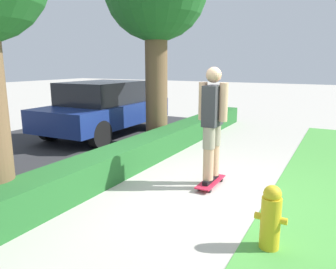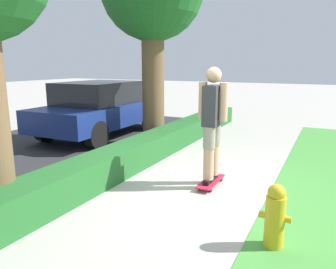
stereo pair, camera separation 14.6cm
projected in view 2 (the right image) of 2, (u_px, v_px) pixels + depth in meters
name	position (u px, v px, depth m)	size (l,w,h in m)	color
ground_plane	(198.00, 192.00, 5.07)	(60.00, 60.00, 0.00)	#ADA89E
street_asphalt	(13.00, 158.00, 6.91)	(12.82, 5.00, 0.01)	#2D2D30
hedge_row	(113.00, 163.00, 5.72)	(12.82, 0.60, 0.49)	#236028
skateboard	(211.00, 181.00, 5.34)	(0.79, 0.24, 0.08)	red
skater_person	(212.00, 122.00, 5.13)	(0.52, 0.47, 1.82)	black
parked_car_middle	(101.00, 108.00, 8.94)	(4.09, 1.88, 1.48)	navy
fire_hydrant	(275.00, 216.00, 3.49)	(0.21, 0.34, 0.72)	gold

